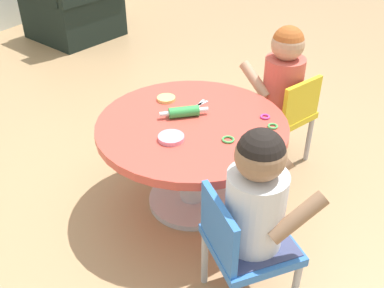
{
  "coord_description": "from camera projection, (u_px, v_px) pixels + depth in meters",
  "views": [
    {
      "loc": [
        -1.49,
        -0.87,
        1.51
      ],
      "look_at": [
        0.0,
        0.0,
        0.35
      ],
      "focal_mm": 41.27,
      "sensor_mm": 36.0,
      "label": 1
    }
  ],
  "objects": [
    {
      "name": "craft_table",
      "position": [
        192.0,
        143.0,
        2.07
      ],
      "size": [
        0.88,
        0.88,
        0.47
      ],
      "color": "silver",
      "rests_on": "ground"
    },
    {
      "name": "armchair_dark",
      "position": [
        76.0,
        5.0,
        4.1
      ],
      "size": [
        0.81,
        0.83,
        0.85
      ],
      "color": "black",
      "rests_on": "ground"
    },
    {
      "name": "playdough_blob_0",
      "position": [
        171.0,
        138.0,
        1.89
      ],
      "size": [
        0.11,
        0.11,
        0.02
      ],
      "primitive_type": "cylinder",
      "color": "pink",
      "rests_on": "craft_table"
    },
    {
      "name": "child_chair_left",
      "position": [
        243.0,
        245.0,
        1.61
      ],
      "size": [
        0.42,
        0.42,
        0.54
      ],
      "color": "#B7B7BC",
      "rests_on": "ground"
    },
    {
      "name": "playdough_blob_1",
      "position": [
        166.0,
        99.0,
        2.19
      ],
      "size": [
        0.09,
        0.09,
        0.02
      ],
      "primitive_type": "cylinder",
      "color": "#F2CC72",
      "rests_on": "craft_table"
    },
    {
      "name": "craft_scissors",
      "position": [
        195.0,
        108.0,
        2.12
      ],
      "size": [
        0.14,
        0.08,
        0.01
      ],
      "color": "silver",
      "rests_on": "craft_table"
    },
    {
      "name": "seated_child_left",
      "position": [
        258.0,
        195.0,
        1.5
      ],
      "size": [
        0.44,
        0.43,
        0.51
      ],
      "color": "#3F4772",
      "rests_on": "ground"
    },
    {
      "name": "rolling_pin",
      "position": [
        184.0,
        112.0,
        2.04
      ],
      "size": [
        0.17,
        0.18,
        0.05
      ],
      "color": "green",
      "rests_on": "craft_table"
    },
    {
      "name": "cookie_cutter_1",
      "position": [
        273.0,
        126.0,
        1.98
      ],
      "size": [
        0.05,
        0.05,
        0.01
      ],
      "primitive_type": "torus",
      "color": "#4CB259",
      "rests_on": "craft_table"
    },
    {
      "name": "seated_child_right",
      "position": [
        283.0,
        74.0,
        2.31
      ],
      "size": [
        0.37,
        0.42,
        0.51
      ],
      "color": "#3F4772",
      "rests_on": "ground"
    },
    {
      "name": "child_chair_right",
      "position": [
        284.0,
        114.0,
        2.41
      ],
      "size": [
        0.39,
        0.39,
        0.54
      ],
      "color": "#B7B7BC",
      "rests_on": "ground"
    },
    {
      "name": "cookie_cutter_2",
      "position": [
        265.0,
        117.0,
        2.05
      ],
      "size": [
        0.05,
        0.05,
        0.01
      ],
      "primitive_type": "torus",
      "color": "#D83FA5",
      "rests_on": "craft_table"
    },
    {
      "name": "cookie_cutter_0",
      "position": [
        228.0,
        139.0,
        1.89
      ],
      "size": [
        0.06,
        0.06,
        0.01
      ],
      "primitive_type": "torus",
      "color": "#4CB259",
      "rests_on": "craft_table"
    },
    {
      "name": "ground_plane",
      "position": [
        192.0,
        201.0,
        2.27
      ],
      "size": [
        10.0,
        10.0,
        0.0
      ],
      "primitive_type": "plane",
      "color": "tan"
    },
    {
      "name": "cookie_cutter_3",
      "position": [
        262.0,
        140.0,
        1.88
      ],
      "size": [
        0.05,
        0.05,
        0.01
      ],
      "primitive_type": "torus",
      "color": "#3F99D8",
      "rests_on": "craft_table"
    }
  ]
}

